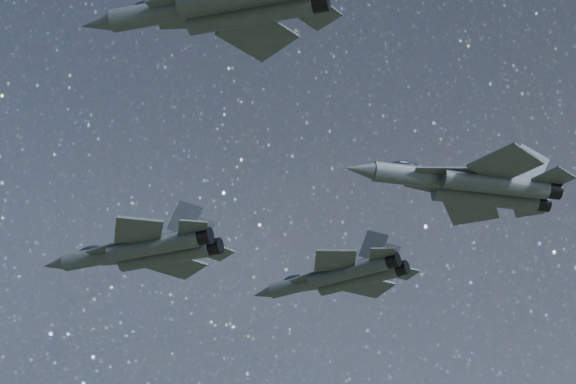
# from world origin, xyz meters

# --- Properties ---
(jet_lead) EXTENTS (18.71, 12.77, 4.70)m
(jet_lead) POSITION_xyz_m (-16.49, 6.83, 148.12)
(jet_lead) COLOR #323A3F
(jet_left) EXTENTS (17.72, 11.65, 4.55)m
(jet_left) POSITION_xyz_m (0.30, 18.84, 150.24)
(jet_left) COLOR #323A3F
(jet_right) EXTENTS (18.96, 13.24, 4.77)m
(jet_right) POSITION_xyz_m (-4.65, -18.23, 153.86)
(jet_right) COLOR #323A3F
(jet_slot) EXTENTS (19.76, 13.20, 5.01)m
(jet_slot) POSITION_xyz_m (12.93, 4.36, 151.26)
(jet_slot) COLOR #323A3F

